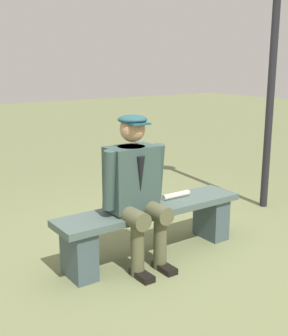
{
  "coord_description": "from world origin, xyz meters",
  "views": [
    {
      "loc": [
        2.15,
        2.93,
        1.68
      ],
      "look_at": [
        0.08,
        0.0,
        0.81
      ],
      "focal_mm": 46.91,
      "sensor_mm": 36.0,
      "label": 1
    }
  ],
  "objects_px": {
    "bench": "(152,223)",
    "seated_man": "(136,185)",
    "lamp_post": "(276,12)",
    "rolled_magazine": "(176,195)"
  },
  "relations": [
    {
      "from": "bench",
      "to": "seated_man",
      "type": "xyz_separation_m",
      "value": [
        0.21,
        0.06,
        0.39
      ]
    },
    {
      "from": "bench",
      "to": "lamp_post",
      "type": "relative_size",
      "value": 0.53
    },
    {
      "from": "bench",
      "to": "rolled_magazine",
      "type": "relative_size",
      "value": 6.1
    },
    {
      "from": "lamp_post",
      "to": "bench",
      "type": "bearing_deg",
      "value": 9.8
    },
    {
      "from": "bench",
      "to": "seated_man",
      "type": "distance_m",
      "value": 0.45
    },
    {
      "from": "bench",
      "to": "seated_man",
      "type": "relative_size",
      "value": 1.4
    },
    {
      "from": "lamp_post",
      "to": "seated_man",
      "type": "bearing_deg",
      "value": 10.39
    },
    {
      "from": "seated_man",
      "to": "lamp_post",
      "type": "distance_m",
      "value": 2.62
    },
    {
      "from": "bench",
      "to": "seated_man",
      "type": "bearing_deg",
      "value": 15.54
    },
    {
      "from": "lamp_post",
      "to": "rolled_magazine",
      "type": "bearing_deg",
      "value": 9.81
    }
  ]
}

